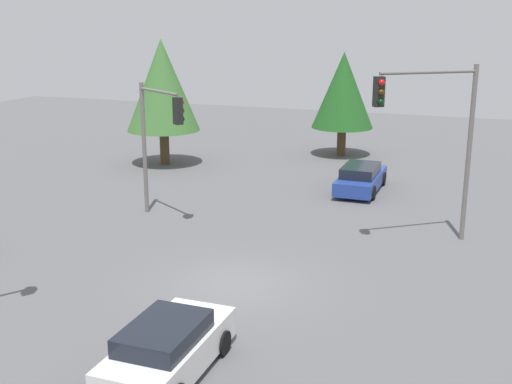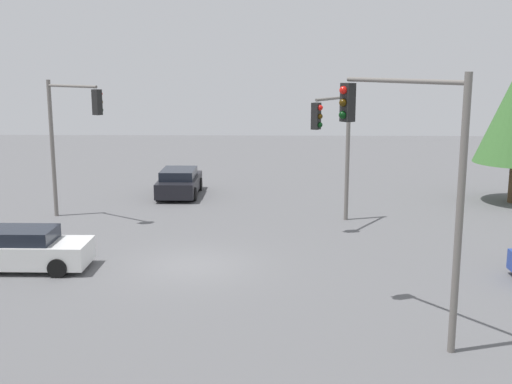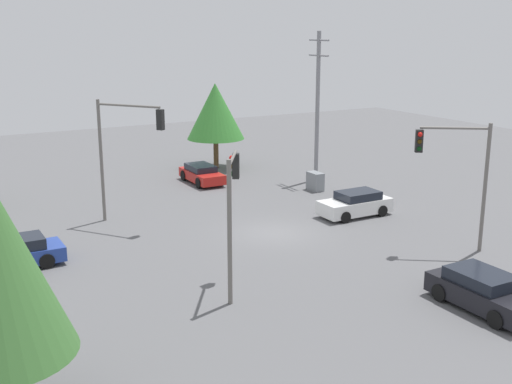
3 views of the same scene
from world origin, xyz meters
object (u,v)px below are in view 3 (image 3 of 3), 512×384
object	(u,v)px
traffic_signal_main	(458,165)
electrical_cabinet	(315,181)
sedan_dark	(484,291)
sedan_blue	(10,254)
traffic_signal_cross	(232,198)
sedan_white	(355,204)
traffic_signal_aux	(124,141)
sedan_red	(202,174)

from	to	relation	value
traffic_signal_main	electrical_cabinet	world-z (taller)	traffic_signal_main
sedan_dark	traffic_signal_main	xyz separation A→B (m)	(5.38, -3.93, 3.49)
sedan_blue	traffic_signal_cross	world-z (taller)	traffic_signal_cross
sedan_dark	traffic_signal_cross	size ratio (longest dim) A/B	0.77
sedan_white	traffic_signal_main	bearing A→B (deg)	-176.41
sedan_white	traffic_signal_aux	world-z (taller)	traffic_signal_aux
sedan_white	sedan_dark	distance (m)	12.80
traffic_signal_main	traffic_signal_aux	size ratio (longest dim) A/B	0.92
traffic_signal_cross	traffic_signal_main	bearing A→B (deg)	-61.61
sedan_white	traffic_signal_cross	size ratio (longest dim) A/B	0.73
traffic_signal_main	traffic_signal_aux	bearing A→B (deg)	-9.53
sedan_dark	traffic_signal_main	world-z (taller)	traffic_signal_main
traffic_signal_cross	traffic_signal_aux	size ratio (longest dim) A/B	0.85
electrical_cabinet	sedan_red	bearing A→B (deg)	45.29
traffic_signal_aux	electrical_cabinet	size ratio (longest dim) A/B	5.59
sedan_white	sedan_blue	size ratio (longest dim) A/B	0.89
sedan_white	traffic_signal_aux	bearing A→B (deg)	67.52
sedan_red	electrical_cabinet	distance (m)	7.91
sedan_blue	electrical_cabinet	size ratio (longest dim) A/B	3.90
sedan_white	traffic_signal_cross	bearing A→B (deg)	119.18
traffic_signal_aux	traffic_signal_main	bearing A→B (deg)	9.28
traffic_signal_cross	traffic_signal_aux	bearing A→B (deg)	36.42
sedan_white	traffic_signal_cross	distance (m)	12.98
sedan_blue	sedan_red	xyz separation A→B (m)	(10.59, -14.17, -0.03)
traffic_signal_aux	electrical_cabinet	xyz separation A→B (m)	(1.13, -13.12, -3.98)
sedan_red	traffic_signal_main	xyz separation A→B (m)	(-18.50, -4.69, 3.57)
traffic_signal_aux	sedan_red	bearing A→B (deg)	95.10
sedan_dark	sedan_red	world-z (taller)	sedan_dark
electrical_cabinet	traffic_signal_cross	bearing A→B (deg)	134.48
sedan_red	sedan_dark	bearing A→B (deg)	91.83
sedan_blue	traffic_signal_cross	xyz separation A→B (m)	(-7.10, -7.44, 3.22)
electrical_cabinet	sedan_blue	bearing A→B (deg)	104.26
traffic_signal_main	sedan_blue	bearing A→B (deg)	11.82
traffic_signal_cross	sedan_dark	bearing A→B (deg)	-97.11
sedan_dark	sedan_blue	xyz separation A→B (m)	(13.28, 14.93, -0.05)
traffic_signal_main	electrical_cabinet	distance (m)	13.45
traffic_signal_cross	traffic_signal_aux	world-z (taller)	traffic_signal_aux
sedan_blue	traffic_signal_cross	size ratio (longest dim) A/B	0.82
traffic_signal_cross	sedan_red	bearing A→B (deg)	11.59
traffic_signal_aux	sedan_dark	bearing A→B (deg)	-10.96
traffic_signal_main	traffic_signal_aux	world-z (taller)	traffic_signal_aux
sedan_red	traffic_signal_aux	xyz separation A→B (m)	(-6.69, 7.50, 3.96)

